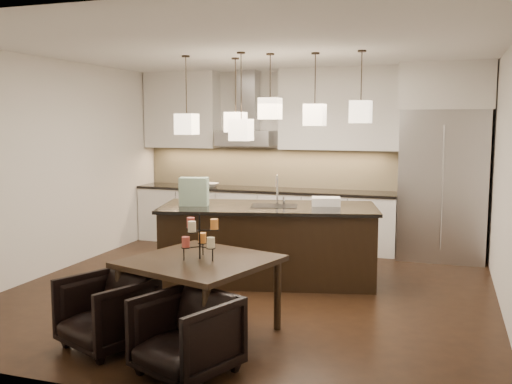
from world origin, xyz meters
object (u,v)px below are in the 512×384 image
(island_body, at_px, (268,245))
(armchair_right, at_px, (186,335))
(armchair_left, at_px, (107,312))
(refrigerator, at_px, (442,185))
(dining_table, at_px, (200,296))

(island_body, xyz_separation_m, armchair_right, (0.19, -2.78, -0.13))
(island_body, xyz_separation_m, armchair_left, (-0.71, -2.51, -0.13))
(refrigerator, relative_size, armchair_left, 3.05)
(island_body, height_order, armchair_left, island_body)
(armchair_left, bearing_deg, island_body, 97.44)
(dining_table, bearing_deg, armchair_left, -122.69)
(dining_table, bearing_deg, armchair_right, -56.50)
(refrigerator, relative_size, island_body, 0.84)
(refrigerator, bearing_deg, dining_table, -118.59)
(dining_table, distance_m, armchair_right, 0.86)
(armchair_left, bearing_deg, dining_table, 63.66)
(island_body, height_order, armchair_right, island_body)
(dining_table, relative_size, armchair_right, 1.71)
(refrigerator, height_order, armchair_right, refrigerator)
(armchair_left, xyz_separation_m, armchair_right, (0.90, -0.27, -0.00))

